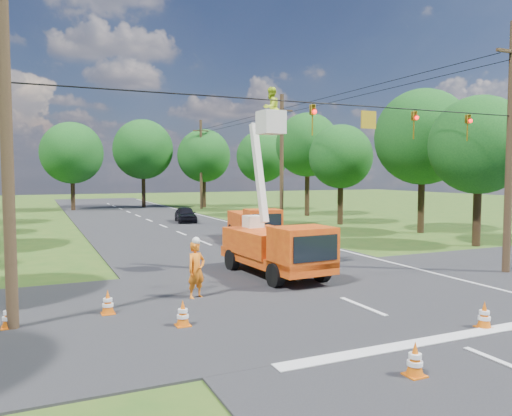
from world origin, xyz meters
name	(u,v)px	position (x,y,z in m)	size (l,w,h in m)	color
ground	(181,234)	(0.00, 20.00, 0.00)	(140.00, 140.00, 0.00)	#2B5218
road_main	(181,234)	(0.00, 20.00, 0.00)	(12.00, 100.00, 0.06)	black
road_cross	(327,293)	(0.00, 2.00, 0.00)	(56.00, 10.00, 0.07)	black
stop_bar	(443,340)	(0.00, -3.20, 0.00)	(9.00, 0.45, 0.02)	silver
edge_line	(258,230)	(5.60, 20.00, 0.00)	(0.12, 90.00, 0.02)	silver
bucket_truck	(276,236)	(-0.35, 5.14, 1.58)	(2.56, 5.81, 7.37)	#E85B10
second_truck	(254,223)	(3.14, 15.08, 1.03)	(2.65, 5.52, 1.99)	#E85B10
ground_worker	(196,270)	(-4.22, 3.10, 0.93)	(0.68, 0.44, 1.85)	#E75713
distant_car	(185,214)	(2.46, 27.52, 0.65)	(1.53, 3.79, 1.29)	black
traffic_cone_0	(415,360)	(-2.15, -4.63, 0.36)	(0.38, 0.38, 0.71)	#DA5C0B
traffic_cone_1	(484,315)	(1.64, -2.96, 0.36)	(0.38, 0.38, 0.71)	#DA5C0B
traffic_cone_2	(261,246)	(1.49, 10.50, 0.36)	(0.38, 0.38, 0.71)	#DA5C0B
traffic_cone_3	(183,314)	(-5.44, 0.39, 0.36)	(0.38, 0.38, 0.71)	#DA5C0B
traffic_cone_4	(108,303)	(-7.08, 2.34, 0.36)	(0.38, 0.38, 0.71)	#DA5C0B
traffic_cone_5	(9,315)	(-9.60, 2.07, 0.36)	(0.38, 0.38, 0.71)	#DA5C0B
traffic_cone_6	(268,231)	(4.74, 16.56, 0.36)	(0.38, 0.38, 0.71)	#DA5C0B
pole_right_near	(510,146)	(8.50, 2.00, 5.11)	(1.80, 0.30, 10.00)	#4C3823
pole_right_mid	(282,159)	(8.50, 22.00, 5.11)	(1.80, 0.30, 10.00)	#4C3823
pole_right_far	(201,164)	(8.50, 42.00, 5.11)	(1.80, 0.30, 10.00)	#4C3823
pole_left	(7,155)	(-9.50, 2.00, 4.50)	(0.30, 0.30, 9.00)	#4C3823
signal_span	(383,120)	(2.23, 1.99, 5.88)	(18.00, 0.29, 1.07)	black
tree_right_a	(479,145)	(13.50, 8.00, 5.56)	(5.40, 5.40, 8.28)	#382616
tree_right_b	(423,137)	(15.00, 14.00, 6.43)	(6.40, 6.40, 9.65)	#382616
tree_right_c	(341,157)	(13.20, 21.00, 5.31)	(5.00, 5.00, 7.83)	#382616
tree_right_d	(307,145)	(14.80, 29.00, 6.68)	(6.00, 6.00, 9.70)	#382616
tree_right_e	(262,157)	(13.80, 37.00, 5.81)	(5.60, 5.60, 8.63)	#382616
tree_far_a	(72,153)	(-5.00, 45.00, 6.19)	(6.60, 6.60, 9.50)	#382616
tree_far_b	(143,149)	(3.00, 47.00, 6.81)	(7.00, 7.00, 10.32)	#382616
tree_far_c	(204,156)	(9.50, 44.00, 6.06)	(6.20, 6.20, 9.18)	#382616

